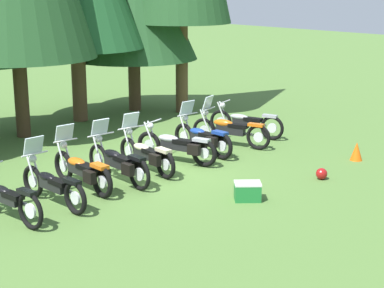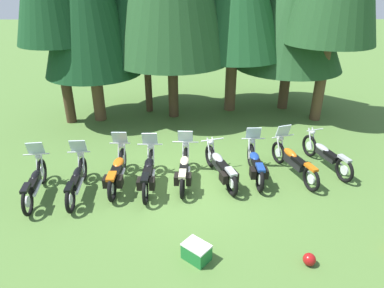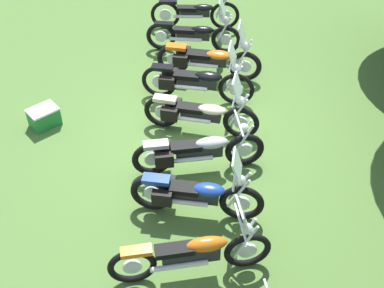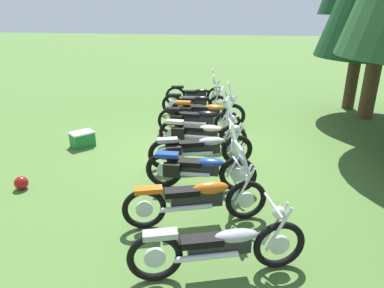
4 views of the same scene
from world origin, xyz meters
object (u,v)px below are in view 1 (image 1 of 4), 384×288
at_px(motorcycle_3, 119,162).
at_px(motorcycle_4, 147,154).
at_px(motorcycle_7, 229,129).
at_px(picnic_cooler, 248,191).
at_px(motorcycle_2, 83,169).
at_px(motorcycle_5, 177,146).
at_px(motorcycle_1, 52,184).
at_px(motorcycle_6, 203,138).
at_px(motorcycle_8, 245,122).
at_px(dropped_helmet, 322,174).
at_px(motorcycle_0, 6,197).
at_px(traffic_cone, 357,151).

bearing_deg(motorcycle_3, motorcycle_4, -77.37).
bearing_deg(motorcycle_7, picnic_cooler, 120.83).
height_order(motorcycle_2, motorcycle_5, motorcycle_2).
xyz_separation_m(motorcycle_1, motorcycle_6, (5.00, 0.80, 0.01)).
distance_m(motorcycle_8, dropped_helmet, 4.43).
xyz_separation_m(picnic_cooler, dropped_helmet, (2.35, -0.17, -0.06)).
bearing_deg(motorcycle_8, motorcycle_7, 93.48).
xyz_separation_m(motorcycle_4, motorcycle_7, (3.24, 0.41, 0.03)).
relative_size(picnic_cooler, dropped_helmet, 2.53).
distance_m(motorcycle_7, motorcycle_8, 1.22).
distance_m(motorcycle_0, motorcycle_4, 4.05).
distance_m(motorcycle_3, picnic_cooler, 3.12).
height_order(motorcycle_6, motorcycle_8, motorcycle_6).
distance_m(motorcycle_5, motorcycle_8, 3.39).
distance_m(motorcycle_7, picnic_cooler, 4.55).
bearing_deg(motorcycle_4, motorcycle_2, 96.18).
distance_m(motorcycle_4, motorcycle_6, 2.11).
distance_m(traffic_cone, dropped_helmet, 2.03).
relative_size(motorcycle_3, motorcycle_5, 1.03).
distance_m(motorcycle_2, picnic_cooler, 3.67).
distance_m(motorcycle_1, motorcycle_7, 6.23).
distance_m(motorcycle_6, dropped_helmet, 3.52).
distance_m(motorcycle_0, motorcycle_1, 1.09).
distance_m(motorcycle_8, picnic_cooler, 5.65).
height_order(motorcycle_1, motorcycle_7, motorcycle_7).
bearing_deg(motorcycle_6, motorcycle_1, 98.14).
bearing_deg(motorcycle_1, motorcycle_3, -83.94).
bearing_deg(motorcycle_3, motorcycle_2, 83.07).
bearing_deg(motorcycle_6, motorcycle_8, -76.01).
bearing_deg(motorcycle_8, motorcycle_1, 82.96).
relative_size(motorcycle_1, motorcycle_5, 0.98).
relative_size(motorcycle_0, motorcycle_3, 0.94).
distance_m(motorcycle_0, traffic_cone, 8.90).
bearing_deg(motorcycle_4, picnic_cooler, -171.48).
relative_size(motorcycle_0, motorcycle_8, 0.96).
bearing_deg(dropped_helmet, motorcycle_6, 99.12).
distance_m(motorcycle_0, motorcycle_6, 6.16).
relative_size(motorcycle_8, traffic_cone, 4.83).
bearing_deg(motorcycle_2, motorcycle_3, -96.73).
distance_m(motorcycle_2, motorcycle_4, 1.90).
height_order(motorcycle_2, motorcycle_4, motorcycle_2).
height_order(motorcycle_5, motorcycle_8, motorcycle_8).
distance_m(motorcycle_1, picnic_cooler, 4.07).
bearing_deg(picnic_cooler, motorcycle_7, 49.58).
distance_m(motorcycle_7, traffic_cone, 3.54).
bearing_deg(traffic_cone, motorcycle_6, 129.65).
relative_size(motorcycle_1, dropped_helmet, 8.29).
bearing_deg(motorcycle_8, traffic_cone, 166.17).
bearing_deg(motorcycle_7, motorcycle_5, 79.08).
height_order(motorcycle_7, picnic_cooler, motorcycle_7).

